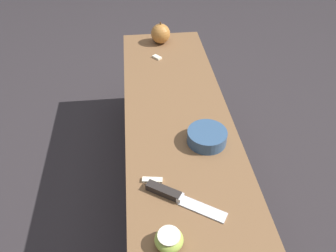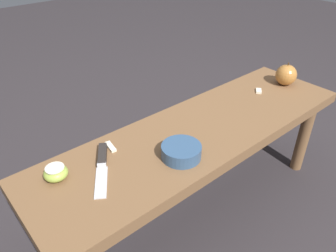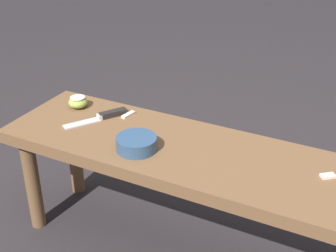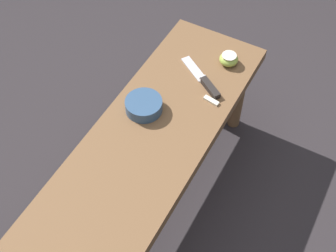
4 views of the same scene
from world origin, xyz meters
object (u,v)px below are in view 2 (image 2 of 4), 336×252
(wooden_bench, at_px, (200,141))
(apple_whole, at_px, (286,75))
(knife, at_px, (102,162))
(apple_cut, at_px, (56,173))
(bowl, at_px, (181,151))

(wooden_bench, relative_size, apple_whole, 12.40)
(wooden_bench, height_order, knife, knife)
(wooden_bench, xyz_separation_m, apple_cut, (-0.48, 0.08, 0.08))
(knife, distance_m, apple_whole, 0.88)
(apple_whole, distance_m, apple_cut, 1.01)
(knife, relative_size, apple_whole, 2.03)
(knife, bearing_deg, apple_cut, -68.71)
(apple_cut, bearing_deg, bowl, -25.14)
(wooden_bench, bearing_deg, bowl, -155.31)
(knife, distance_m, bowl, 0.24)
(knife, distance_m, apple_cut, 0.13)
(knife, xyz_separation_m, apple_cut, (-0.13, 0.03, 0.01))
(wooden_bench, height_order, apple_cut, apple_cut)
(knife, height_order, bowl, bowl)
(bowl, bearing_deg, apple_cut, 154.86)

